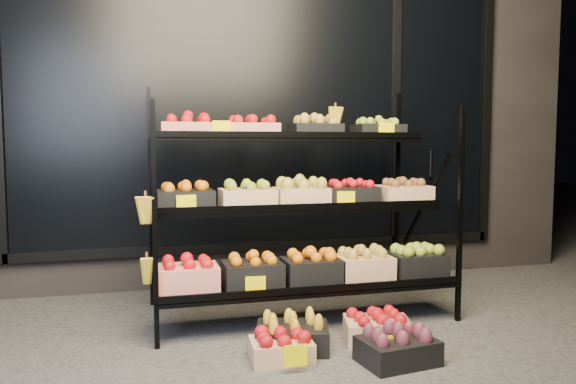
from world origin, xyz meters
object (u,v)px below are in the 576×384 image
object	(u,v)px
floor_crate_left	(281,346)
floor_crate_midright	(377,326)
floor_crate_midleft	(292,333)
display_rack	(299,207)

from	to	relation	value
floor_crate_left	floor_crate_midright	xyz separation A→B (m)	(0.66, 0.15, 0.01)
floor_crate_midleft	floor_crate_left	bearing A→B (deg)	-110.58
floor_crate_left	floor_crate_midright	bearing A→B (deg)	16.17
display_rack	floor_crate_midright	xyz separation A→B (m)	(0.33, -0.65, -0.69)
floor_crate_midleft	floor_crate_midright	size ratio (longest dim) A/B	1.08
floor_crate_left	floor_crate_midright	world-z (taller)	floor_crate_midright
floor_crate_left	floor_crate_midright	size ratio (longest dim) A/B	0.79
floor_crate_left	floor_crate_midright	distance (m)	0.68
floor_crate_midleft	display_rack	bearing A→B (deg)	86.09
display_rack	floor_crate_midleft	distance (m)	0.97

